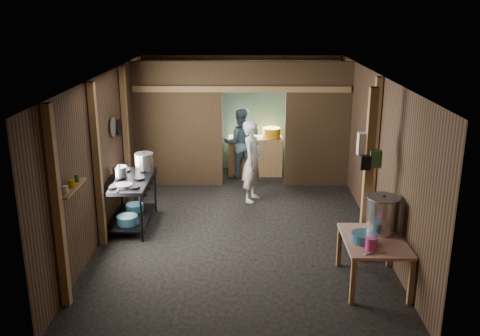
{
  "coord_description": "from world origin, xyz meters",
  "views": [
    {
      "loc": [
        0.11,
        -8.58,
        3.67
      ],
      "look_at": [
        0.0,
        -0.2,
        1.1
      ],
      "focal_mm": 39.87,
      "sensor_mm": 36.0,
      "label": 1
    }
  ],
  "objects_px": {
    "stock_pot": "(382,215)",
    "pink_bucket": "(371,244)",
    "stove_pot_large": "(144,162)",
    "yellow_tub": "(272,133)",
    "prep_table": "(373,262)",
    "gas_range": "(131,203)",
    "cook": "(253,161)"
  },
  "relations": [
    {
      "from": "pink_bucket",
      "to": "cook",
      "type": "distance_m",
      "value": 3.88
    },
    {
      "from": "yellow_tub",
      "to": "gas_range",
      "type": "bearing_deg",
      "value": -130.28
    },
    {
      "from": "prep_table",
      "to": "pink_bucket",
      "type": "height_order",
      "value": "pink_bucket"
    },
    {
      "from": "stove_pot_large",
      "to": "cook",
      "type": "relative_size",
      "value": 0.21
    },
    {
      "from": "prep_table",
      "to": "yellow_tub",
      "type": "xyz_separation_m",
      "value": [
        -1.17,
        4.97,
        0.63
      ]
    },
    {
      "from": "stove_pot_large",
      "to": "pink_bucket",
      "type": "xyz_separation_m",
      "value": [
        3.41,
        -2.8,
        -0.25
      ]
    },
    {
      "from": "gas_range",
      "to": "cook",
      "type": "height_order",
      "value": "cook"
    },
    {
      "from": "gas_range",
      "to": "stove_pot_large",
      "type": "distance_m",
      "value": 0.79
    },
    {
      "from": "cook",
      "to": "pink_bucket",
      "type": "bearing_deg",
      "value": -138.4
    },
    {
      "from": "stove_pot_large",
      "to": "stock_pot",
      "type": "bearing_deg",
      "value": -30.94
    },
    {
      "from": "prep_table",
      "to": "stove_pot_large",
      "type": "bearing_deg",
      "value": 144.96
    },
    {
      "from": "gas_range",
      "to": "yellow_tub",
      "type": "height_order",
      "value": "yellow_tub"
    },
    {
      "from": "stock_pot",
      "to": "pink_bucket",
      "type": "xyz_separation_m",
      "value": [
        -0.28,
        -0.59,
        -0.16
      ]
    },
    {
      "from": "gas_range",
      "to": "cook",
      "type": "bearing_deg",
      "value": 31.6
    },
    {
      "from": "prep_table",
      "to": "stove_pot_large",
      "type": "relative_size",
      "value": 3.34
    },
    {
      "from": "stove_pot_large",
      "to": "yellow_tub",
      "type": "height_order",
      "value": "stove_pot_large"
    },
    {
      "from": "stove_pot_large",
      "to": "stock_pot",
      "type": "distance_m",
      "value": 4.3
    },
    {
      "from": "gas_range",
      "to": "pink_bucket",
      "type": "xyz_separation_m",
      "value": [
        3.58,
        -2.29,
        0.32
      ]
    },
    {
      "from": "yellow_tub",
      "to": "cook",
      "type": "distance_m",
      "value": 1.77
    },
    {
      "from": "pink_bucket",
      "to": "stock_pot",
      "type": "bearing_deg",
      "value": 64.88
    },
    {
      "from": "stove_pot_large",
      "to": "pink_bucket",
      "type": "distance_m",
      "value": 4.43
    },
    {
      "from": "stove_pot_large",
      "to": "gas_range",
      "type": "bearing_deg",
      "value": -108.33
    },
    {
      "from": "gas_range",
      "to": "prep_table",
      "type": "height_order",
      "value": "gas_range"
    },
    {
      "from": "gas_range",
      "to": "stock_pot",
      "type": "bearing_deg",
      "value": -23.75
    },
    {
      "from": "gas_range",
      "to": "prep_table",
      "type": "relative_size",
      "value": 1.28
    },
    {
      "from": "stove_pot_large",
      "to": "pink_bucket",
      "type": "relative_size",
      "value": 1.99
    },
    {
      "from": "prep_table",
      "to": "cook",
      "type": "relative_size",
      "value": 0.71
    },
    {
      "from": "stock_pot",
      "to": "pink_bucket",
      "type": "distance_m",
      "value": 0.67
    },
    {
      "from": "prep_table",
      "to": "cook",
      "type": "distance_m",
      "value": 3.67
    },
    {
      "from": "stock_pot",
      "to": "pink_bucket",
      "type": "bearing_deg",
      "value": -115.12
    },
    {
      "from": "stock_pot",
      "to": "gas_range",
      "type": "bearing_deg",
      "value": 156.25
    },
    {
      "from": "prep_table",
      "to": "stock_pot",
      "type": "xyz_separation_m",
      "value": [
        0.15,
        0.27,
        0.57
      ]
    }
  ]
}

